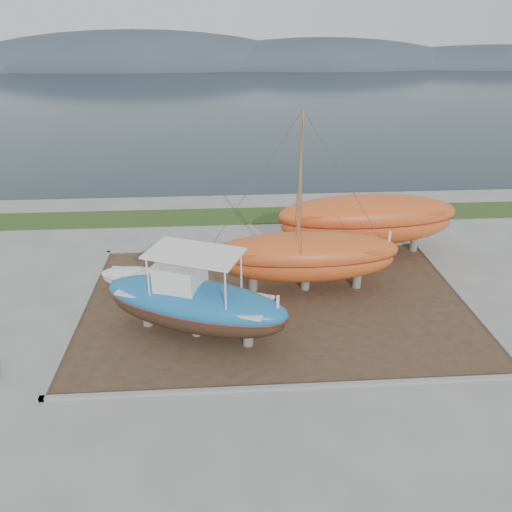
{
  "coord_description": "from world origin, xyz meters",
  "views": [
    {
      "loc": [
        -2.34,
        -16.45,
        12.54
      ],
      "look_at": [
        -0.96,
        4.0,
        2.56
      ],
      "focal_mm": 35.0,
      "sensor_mm": 36.0,
      "label": 1
    }
  ],
  "objects_px": {
    "orange_bare_hull": "(367,226)",
    "blue_caique": "(194,295)",
    "white_dinghy": "(138,280)",
    "orange_sailboat": "(309,206)"
  },
  "relations": [
    {
      "from": "white_dinghy",
      "to": "orange_bare_hull",
      "type": "bearing_deg",
      "value": 28.68
    },
    {
      "from": "blue_caique",
      "to": "orange_sailboat",
      "type": "relative_size",
      "value": 0.9
    },
    {
      "from": "white_dinghy",
      "to": "orange_bare_hull",
      "type": "relative_size",
      "value": 0.37
    },
    {
      "from": "blue_caique",
      "to": "white_dinghy",
      "type": "xyz_separation_m",
      "value": [
        -3.02,
        4.03,
        -1.4
      ]
    },
    {
      "from": "orange_bare_hull",
      "to": "blue_caique",
      "type": "bearing_deg",
      "value": -142.65
    },
    {
      "from": "blue_caique",
      "to": "orange_bare_hull",
      "type": "bearing_deg",
      "value": 61.35
    },
    {
      "from": "blue_caique",
      "to": "white_dinghy",
      "type": "height_order",
      "value": "blue_caique"
    },
    {
      "from": "blue_caique",
      "to": "white_dinghy",
      "type": "distance_m",
      "value": 5.23
    },
    {
      "from": "white_dinghy",
      "to": "orange_sailboat",
      "type": "distance_m",
      "value": 9.16
    },
    {
      "from": "blue_caique",
      "to": "orange_bare_hull",
      "type": "distance_m",
      "value": 12.07
    }
  ]
}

